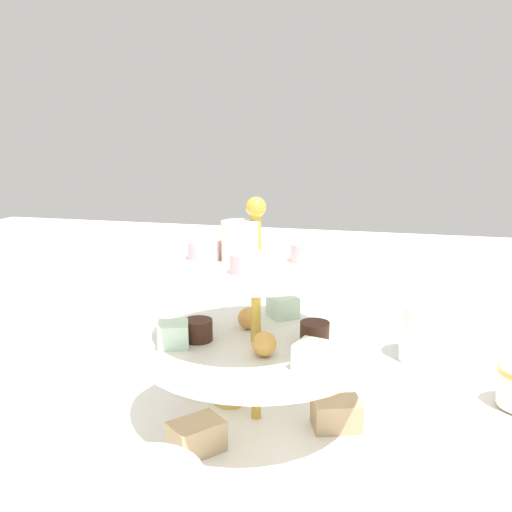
% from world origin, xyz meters
% --- Properties ---
extents(ground_plane, '(2.40, 2.40, 0.00)m').
position_xyz_m(ground_plane, '(0.00, 0.00, 0.00)').
color(ground_plane, silver).
extents(tiered_serving_stand, '(0.29, 0.29, 0.24)m').
position_xyz_m(tiered_serving_stand, '(0.00, -0.00, 0.07)').
color(tiered_serving_stand, white).
rests_on(tiered_serving_stand, ground_plane).
extents(water_glass_short_left, '(0.06, 0.06, 0.08)m').
position_xyz_m(water_glass_short_left, '(-0.18, -0.22, 0.04)').
color(water_glass_short_left, silver).
rests_on(water_glass_short_left, ground_plane).
extents(water_glass_mid_back, '(0.06, 0.06, 0.10)m').
position_xyz_m(water_glass_mid_back, '(0.08, -0.24, 0.05)').
color(water_glass_mid_back, silver).
rests_on(water_glass_mid_back, ground_plane).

